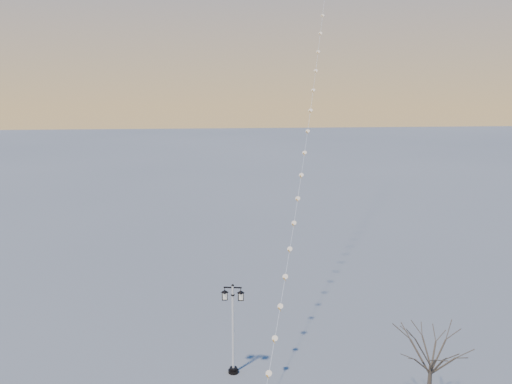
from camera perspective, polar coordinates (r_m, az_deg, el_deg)
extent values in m
cylinder|color=black|center=(31.09, -2.38, -18.25)|extent=(0.57, 0.57, 0.16)
cylinder|color=black|center=(31.01, -2.38, -18.01)|extent=(0.40, 0.40, 0.14)
cylinder|color=white|center=(29.87, -2.42, -13.93)|extent=(0.13, 0.13, 4.75)
cylinder|color=black|center=(29.12, -2.45, -10.71)|extent=(0.20, 0.20, 0.06)
cube|color=black|center=(28.97, -2.46, -9.97)|extent=(0.96, 0.21, 0.06)
sphere|color=black|center=(28.93, -2.46, -9.74)|extent=(0.14, 0.14, 0.14)
pyramid|color=black|center=(29.08, -3.30, -10.21)|extent=(0.44, 0.44, 0.14)
cube|color=beige|center=(29.20, -3.29, -10.78)|extent=(0.26, 0.26, 0.34)
cube|color=black|center=(29.27, -3.29, -11.13)|extent=(0.30, 0.30, 0.04)
pyramid|color=black|center=(28.98, -1.61, -10.28)|extent=(0.44, 0.44, 0.14)
cube|color=beige|center=(29.10, -1.61, -10.85)|extent=(0.26, 0.26, 0.34)
cube|color=black|center=(29.18, -1.60, -11.20)|extent=(0.30, 0.30, 0.04)
cone|color=orange|center=(46.18, 6.38, 16.61)|extent=(0.08, 0.08, 0.29)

